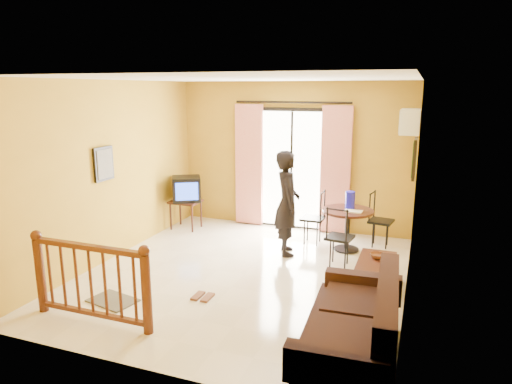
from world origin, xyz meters
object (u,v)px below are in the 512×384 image
(standing_person, at_px, (287,203))
(coffee_table, at_px, (376,269))
(television, at_px, (186,189))
(dining_table, at_px, (348,218))
(sofa, at_px, (357,333))

(standing_person, bearing_deg, coffee_table, -142.85)
(television, bearing_deg, dining_table, -32.79)
(coffee_table, relative_size, sofa, 0.46)
(television, bearing_deg, standing_person, -46.33)
(television, height_order, standing_person, standing_person)
(standing_person, bearing_deg, television, 49.83)
(dining_table, bearing_deg, sofa, -79.10)
(coffee_table, bearing_deg, television, 158.27)
(television, distance_m, dining_table, 3.12)
(dining_table, height_order, standing_person, standing_person)
(coffee_table, bearing_deg, dining_table, 114.69)
(television, xyz_separation_m, sofa, (3.73, -3.37, -0.46))
(television, distance_m, standing_person, 2.29)
(coffee_table, relative_size, standing_person, 0.51)
(television, xyz_separation_m, standing_person, (2.20, -0.64, 0.07))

